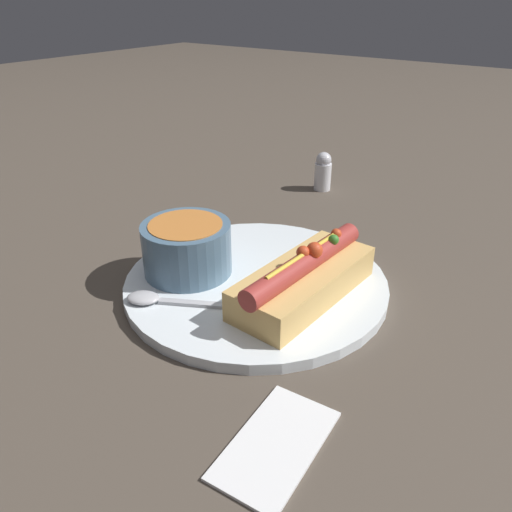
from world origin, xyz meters
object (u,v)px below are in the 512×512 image
Objects in this scene: spoon at (173,301)px; salt_shaker at (323,171)px; hot_dog at (303,279)px; soup_bowl at (187,245)px.

salt_shaker is (0.41, 0.05, 0.02)m from spoon.
spoon is at bearing -172.52° from salt_shaker.
hot_dog is 1.84× the size of soup_bowl.
spoon is at bearing 134.92° from hot_dog.
salt_shaker reaches higher than spoon.
soup_bowl is 0.35m from salt_shaker.
hot_dog is at bearing -77.26° from soup_bowl.
soup_bowl is 0.08m from spoon.
hot_dog reaches higher than salt_shaker.
soup_bowl reaches higher than spoon.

